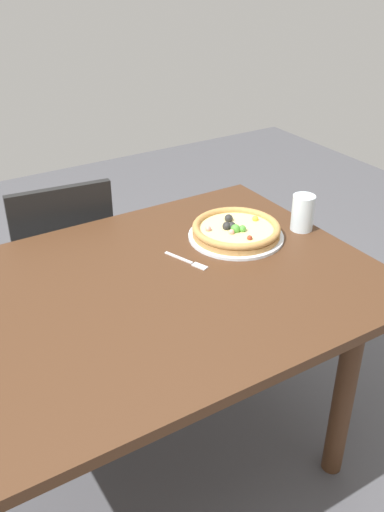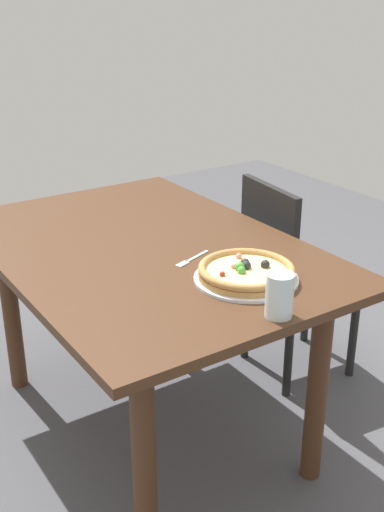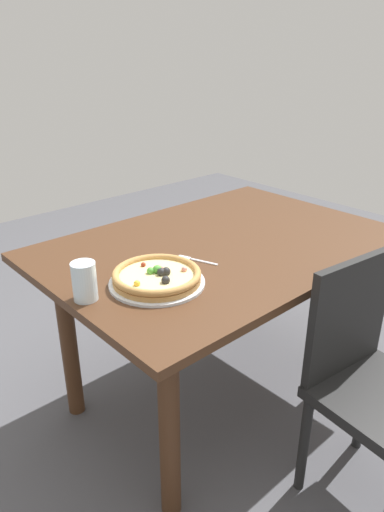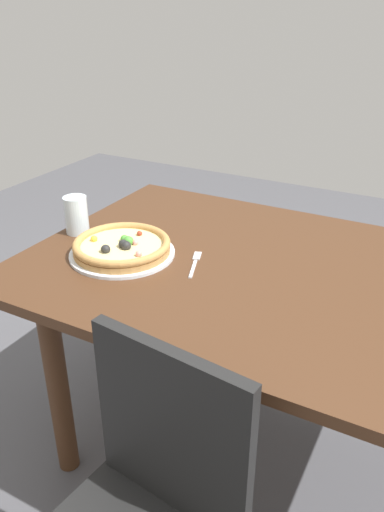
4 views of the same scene
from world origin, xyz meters
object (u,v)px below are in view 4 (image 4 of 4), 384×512
pizza (122,246)px  dining_table (263,301)px  fork (195,262)px  drinking_glass (76,215)px  plate (122,253)px

pizza → dining_table: bearing=15.6°
fork → drinking_glass: bearing=69.2°
pizza → fork: (0.22, 0.06, -0.03)m
plate → fork: size_ratio=2.01×
drinking_glass → dining_table: bearing=4.3°
pizza → drinking_glass: bearing=163.4°
dining_table → plate: size_ratio=4.41×
drinking_glass → pizza: bearing=-16.6°
fork → drinking_glass: size_ratio=1.28×
pizza → fork: bearing=14.9°
dining_table → plate: bearing=-164.5°
dining_table → fork: fork is taller
dining_table → fork: size_ratio=8.89×
plate → fork: plate is taller
fork → plate: bearing=85.2°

